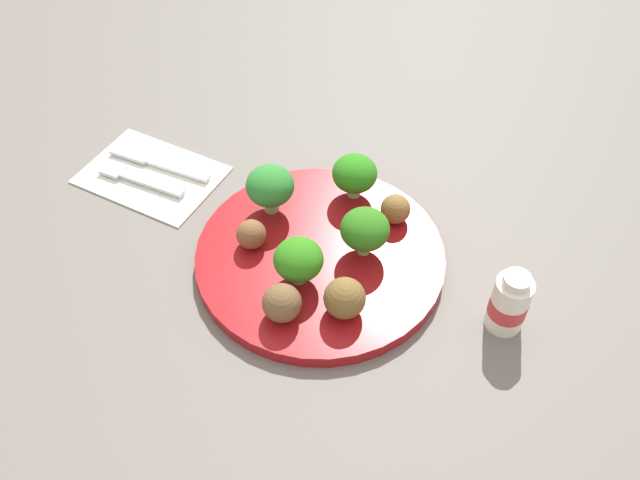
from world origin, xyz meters
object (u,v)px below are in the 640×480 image
(broccoli_floret_far_rim, at_px, (270,186))
(napkin, at_px, (152,174))
(meatball_near_rim, at_px, (345,298))
(broccoli_floret_back_right, at_px, (295,258))
(broccoli_floret_front_right, at_px, (355,174))
(plate, at_px, (320,257))
(yogurt_bottle, at_px, (509,303))
(meatball_center, at_px, (395,209))
(meatball_back_right, at_px, (282,303))
(broccoli_floret_mid_left, at_px, (365,230))
(knife, at_px, (155,162))
(meatball_mid_left, at_px, (251,234))
(fork, at_px, (137,178))

(broccoli_floret_far_rim, bearing_deg, napkin, 4.26)
(meatball_near_rim, bearing_deg, broccoli_floret_back_right, -10.91)
(broccoli_floret_far_rim, distance_m, broccoli_floret_front_right, 0.10)
(plate, distance_m, yogurt_bottle, 0.21)
(meatball_center, bearing_deg, meatball_back_right, 77.25)
(broccoli_floret_mid_left, xyz_separation_m, knife, (0.31, -0.01, -0.04))
(knife, xyz_separation_m, yogurt_bottle, (-0.47, 0.01, 0.03))
(broccoli_floret_back_right, distance_m, meatball_center, 0.14)
(plate, height_order, broccoli_floret_far_rim, broccoli_floret_far_rim)
(broccoli_floret_back_right, bearing_deg, broccoli_floret_front_right, -87.28)
(broccoli_floret_mid_left, xyz_separation_m, napkin, (0.30, 0.01, -0.05))
(meatball_back_right, distance_m, yogurt_bottle, 0.23)
(meatball_near_rim, distance_m, meatball_back_right, 0.06)
(broccoli_floret_front_right, xyz_separation_m, meatball_center, (-0.06, 0.01, -0.02))
(broccoli_floret_front_right, bearing_deg, meatball_mid_left, 64.45)
(fork, bearing_deg, broccoli_floret_mid_left, -174.94)
(plate, xyz_separation_m, broccoli_floret_front_right, (0.01, -0.10, 0.04))
(meatball_mid_left, distance_m, meatball_back_right, 0.10)
(broccoli_floret_back_right, bearing_deg, fork, -9.40)
(broccoli_floret_back_right, xyz_separation_m, broccoli_floret_mid_left, (-0.05, -0.07, 0.00))
(knife, bearing_deg, broccoli_floret_far_rim, 178.67)
(knife, bearing_deg, meatball_center, -170.48)
(broccoli_floret_far_rim, distance_m, fork, 0.19)
(broccoli_floret_front_right, xyz_separation_m, broccoli_floret_mid_left, (-0.05, 0.08, 0.00))
(meatball_back_right, relative_size, fork, 0.34)
(broccoli_floret_far_rim, bearing_deg, broccoli_floret_front_right, -135.83)
(broccoli_floret_front_right, height_order, napkin, broccoli_floret_front_right)
(meatball_mid_left, relative_size, fork, 0.28)
(plate, bearing_deg, meatball_mid_left, 21.46)
(meatball_center, bearing_deg, broccoli_floret_far_rim, 23.21)
(meatball_near_rim, bearing_deg, fork, -9.71)
(yogurt_bottle, bearing_deg, broccoli_floret_front_right, -19.73)
(meatball_mid_left, bearing_deg, meatball_center, -136.71)
(meatball_mid_left, xyz_separation_m, napkin, (0.19, -0.05, -0.03))
(meatball_mid_left, height_order, napkin, meatball_mid_left)
(broccoli_floret_front_right, bearing_deg, broccoli_floret_far_rim, 44.17)
(napkin, height_order, fork, fork)
(broccoli_floret_front_right, relative_size, meatball_back_right, 1.37)
(plate, height_order, napkin, plate)
(meatball_center, distance_m, knife, 0.32)
(meatball_near_rim, xyz_separation_m, napkin, (0.32, -0.07, -0.04))
(meatball_mid_left, height_order, yogurt_bottle, yogurt_bottle)
(broccoli_floret_mid_left, bearing_deg, meatball_mid_left, 25.22)
(broccoli_floret_far_rim, bearing_deg, meatball_back_right, 126.80)
(yogurt_bottle, bearing_deg, plate, 5.87)
(yogurt_bottle, bearing_deg, meatball_center, -22.44)
(broccoli_floret_far_rim, distance_m, yogurt_bottle, 0.29)
(plate, xyz_separation_m, yogurt_bottle, (-0.21, -0.02, 0.03))
(broccoli_floret_back_right, bearing_deg, yogurt_bottle, -162.58)
(meatball_mid_left, height_order, meatball_center, same)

